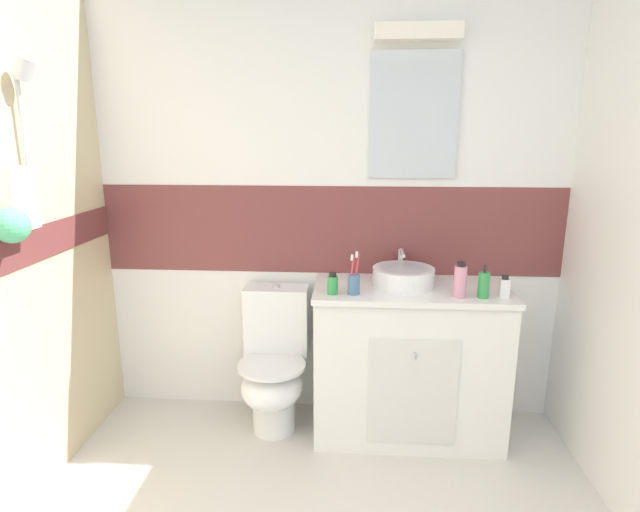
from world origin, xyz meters
TOP-DOWN VIEW (x-y plane):
  - wall_back_tiled at (0.01, 2.45)m, footprint 3.20×0.20m
  - vanity_cabinet at (0.45, 2.16)m, footprint 1.02×0.51m
  - sink_basin at (0.40, 2.18)m, footprint 0.33×0.37m
  - toilet at (-0.29, 2.16)m, footprint 0.37×0.50m
  - toothbrush_cup at (0.14, 2.01)m, footprint 0.06×0.06m
  - soap_dispenser at (0.78, 2.00)m, footprint 0.06×0.06m
  - mouthwash_bottle at (0.66, 2.00)m, footprint 0.06×0.06m
  - lotion_bottle_short at (0.04, 2.01)m, footprint 0.05×0.05m
  - perfume_flask_small at (0.88, 2.01)m, footprint 0.05×0.03m

SIDE VIEW (x-z plane):
  - toilet at x=-0.29m, z-range -0.03..0.77m
  - vanity_cabinet at x=0.45m, z-range 0.00..0.85m
  - lotion_bottle_short at x=0.04m, z-range 0.85..0.96m
  - sink_basin at x=0.40m, z-range 0.82..0.98m
  - perfume_flask_small at x=0.88m, z-range 0.85..0.96m
  - toothbrush_cup at x=0.14m, z-range 0.80..1.02m
  - soap_dispenser at x=0.78m, z-range 0.83..1.00m
  - mouthwash_bottle at x=0.66m, z-range 0.85..1.02m
  - wall_back_tiled at x=0.01m, z-range 0.01..2.51m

